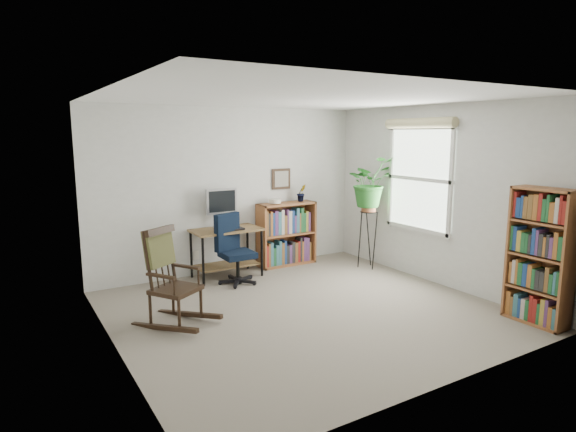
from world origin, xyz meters
TOP-DOWN VIEW (x-y plane):
  - floor at (0.00, 0.00)m, footprint 4.20×4.00m
  - ceiling at (0.00, 0.00)m, footprint 4.20×4.00m
  - wall_back at (0.00, 2.00)m, footprint 4.20×0.00m
  - wall_front at (0.00, -2.00)m, footprint 4.20×0.00m
  - wall_left at (-2.10, 0.00)m, footprint 0.00×4.00m
  - wall_right at (2.10, 0.00)m, footprint 0.00×4.00m
  - window at (2.06, 0.30)m, footprint 0.12×1.20m
  - desk at (-0.23, 1.70)m, footprint 0.97×0.53m
  - monitor at (-0.23, 1.84)m, footprint 0.46×0.16m
  - keyboard at (-0.23, 1.58)m, footprint 0.40×0.15m
  - office_chair at (-0.23, 1.33)m, footprint 0.68×0.68m
  - rocking_chair at (-1.41, 0.38)m, footprint 0.95×1.07m
  - low_bookshelf at (0.84, 1.82)m, footprint 0.92×0.31m
  - tall_bookshelf at (1.92, -1.59)m, footprint 0.27×0.64m
  - plant_stand at (1.80, 1.03)m, footprint 0.34×0.34m
  - spider_plant at (1.80, 1.03)m, footprint 1.69×1.88m
  - potted_plant_small at (1.12, 1.83)m, footprint 0.13×0.24m
  - framed_picture at (0.84, 1.97)m, footprint 0.32×0.04m

SIDE VIEW (x-z plane):
  - floor at x=0.00m, z-range 0.00..0.00m
  - desk at x=-0.23m, z-range 0.00..0.70m
  - office_chair at x=-0.23m, z-range 0.00..0.97m
  - low_bookshelf at x=0.84m, z-range 0.00..0.97m
  - plant_stand at x=1.80m, z-range 0.00..1.01m
  - rocking_chair at x=-1.41m, z-range 0.00..1.06m
  - keyboard at x=-0.23m, z-range 0.70..0.72m
  - tall_bookshelf at x=1.92m, z-range 0.00..1.47m
  - monitor at x=-0.23m, z-range 0.70..1.26m
  - potted_plant_small at x=1.12m, z-range 0.97..1.08m
  - wall_back at x=0.00m, z-range 0.00..2.40m
  - wall_front at x=0.00m, z-range 0.00..2.40m
  - wall_left at x=-2.10m, z-range 0.00..2.40m
  - wall_right at x=2.10m, z-range 0.00..2.40m
  - framed_picture at x=0.84m, z-range 1.17..1.49m
  - window at x=2.06m, z-range 0.65..2.15m
  - spider_plant at x=1.80m, z-range 0.94..2.40m
  - ceiling at x=0.00m, z-range 2.40..2.40m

